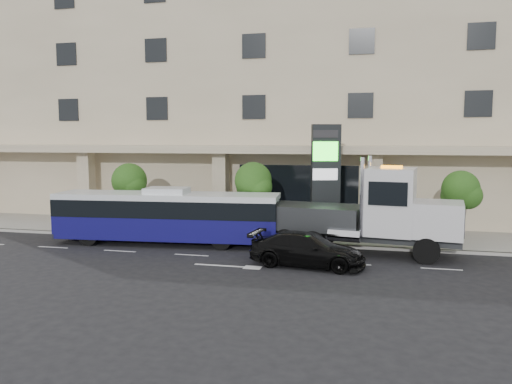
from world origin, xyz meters
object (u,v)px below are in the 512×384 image
Objects in this scene: tow_truck at (371,214)px; black_sedan at (307,250)px; city_bus at (167,215)px; signage_pylon at (326,181)px.

tow_truck is 4.44m from black_sedan.
city_bus is 11.11m from tow_truck.
black_sedan is (8.29, -3.12, -0.84)m from city_bus.
signage_pylon is at bearing 4.79° from black_sedan.
tow_truck reaches higher than city_bus.
black_sedan is 6.79m from signage_pylon.
black_sedan is at bearing -25.46° from city_bus.
tow_truck is 2.06× the size of black_sedan.
city_bus is 1.15× the size of tow_truck.
tow_truck is 1.68× the size of signage_pylon.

